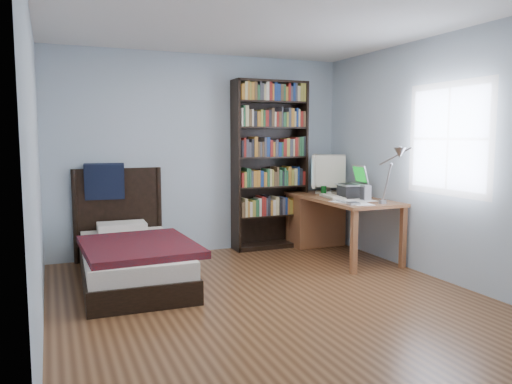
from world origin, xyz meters
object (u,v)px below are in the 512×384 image
desk (322,216)px  soda_can (324,191)px  bed (131,255)px  desk_lamp (397,159)px  laptop (351,189)px  crt_monitor (327,171)px  speaker (366,193)px  bookshelf (270,165)px  keyboard (333,197)px

desk → soda_can: (-0.11, -0.23, 0.37)m
desk → bed: bearing=-168.3°
soda_can → bed: bed is taller
desk_lamp → laptop: bearing=83.3°
laptop → desk_lamp: size_ratio=0.61×
bed → crt_monitor: bearing=10.9°
laptop → desk_lamp: bearing=-96.7°
laptop → speaker: 0.34m
speaker → bed: bearing=169.6°
laptop → soda_can: laptop is taller
desk_lamp → speaker: size_ratio=3.50×
crt_monitor → desk_lamp: bearing=-93.7°
desk → speaker: speaker is taller
bookshelf → desk: bearing=-23.2°
desk → crt_monitor: size_ratio=2.65×
crt_monitor → keyboard: (-0.21, -0.49, -0.27)m
crt_monitor → speaker: crt_monitor is taller
crt_monitor → bookshelf: bookshelf is taller
crt_monitor → bed: crt_monitor is taller
keyboard → speaker: size_ratio=2.44×
laptop → bookshelf: 1.12m
laptop → bed: (-2.65, 0.01, -0.58)m
laptop → bookshelf: bookshelf is taller
desk → soda_can: size_ratio=13.57×
crt_monitor → desk_lamp: desk_lamp is taller
laptop → bookshelf: size_ratio=0.18×
laptop → speaker: bearing=-92.1°
desk → laptop: bearing=-81.0°
crt_monitor → keyboard: 0.60m
keyboard → bed: 2.47m
laptop → bed: bed is taller
keyboard → bed: bearing=-169.5°
desk → soda_can: soda_can is taller
crt_monitor → bed: bearing=-169.1°
desk → laptop: (0.09, -0.54, 0.42)m
keyboard → bed: bed is taller
desk → speaker: bearing=-85.2°
bookshelf → bed: size_ratio=1.06×
laptop → speaker: size_ratio=2.15×
keyboard → bookshelf: size_ratio=0.21×
soda_can → bookshelf: (-0.52, 0.50, 0.31)m
keyboard → bookshelf: bearing=131.9°
laptop → speaker: laptop is taller
bookshelf → bed: 2.26m
laptop → keyboard: 0.25m
soda_can → bookshelf: 0.79m
desk → soda_can: 0.45m
speaker → bed: 2.72m
keyboard → desk_lamp: bearing=-73.8°
laptop → soda_can: size_ratio=3.22×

